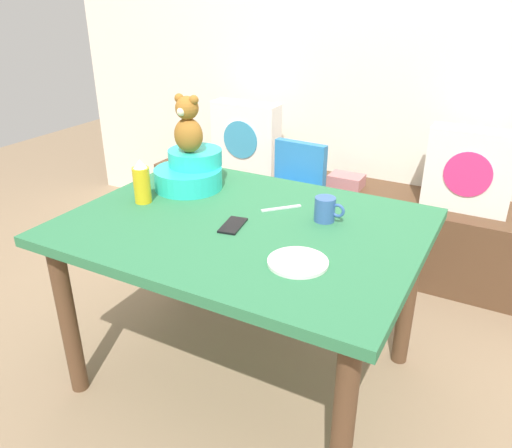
{
  "coord_description": "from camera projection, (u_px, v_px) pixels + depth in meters",
  "views": [
    {
      "loc": [
        0.88,
        -1.52,
        1.56
      ],
      "look_at": [
        0.0,
        0.1,
        0.69
      ],
      "focal_mm": 35.51,
      "sensor_mm": 36.0,
      "label": 1
    }
  ],
  "objects": [
    {
      "name": "pillow_floral_left",
      "position": [
        246.0,
        137.0,
        3.24
      ],
      "size": [
        0.44,
        0.15,
        0.44
      ],
      "color": "white",
      "rests_on": "window_bench"
    },
    {
      "name": "coffee_mug",
      "position": [
        326.0,
        209.0,
        1.93
      ],
      "size": [
        0.12,
        0.08,
        0.09
      ],
      "color": "#335999",
      "rests_on": "dining_table"
    },
    {
      "name": "teddy_bear",
      "position": [
        188.0,
        125.0,
        2.16
      ],
      "size": [
        0.13,
        0.12,
        0.25
      ],
      "color": "#9C6423",
      "rests_on": "infant_seat_teal"
    },
    {
      "name": "table_fork",
      "position": [
        281.0,
        208.0,
        2.05
      ],
      "size": [
        0.13,
        0.14,
        0.01
      ],
      "primitive_type": "cube",
      "rotation": [
        0.0,
        0.0,
        2.39
      ],
      "color": "silver",
      "rests_on": "dining_table"
    },
    {
      "name": "dinner_plate_near",
      "position": [
        298.0,
        262.0,
        1.64
      ],
      "size": [
        0.2,
        0.2,
        0.01
      ],
      "primitive_type": "cylinder",
      "color": "white",
      "rests_on": "dining_table"
    },
    {
      "name": "dining_table",
      "position": [
        244.0,
        244.0,
        1.98
      ],
      "size": [
        1.33,
        1.01,
        0.74
      ],
      "color": "#2D7247",
      "rests_on": "ground_plane"
    },
    {
      "name": "infant_seat_teal",
      "position": [
        191.0,
        171.0,
        2.25
      ],
      "size": [
        0.3,
        0.33,
        0.16
      ],
      "color": "#27C4B8",
      "rests_on": "dining_table"
    },
    {
      "name": "window_bench",
      "position": [
        344.0,
        221.0,
        3.15
      ],
      "size": [
        2.6,
        0.44,
        0.46
      ],
      "primitive_type": "cube",
      "color": "brown",
      "rests_on": "ground_plane"
    },
    {
      "name": "pillow_floral_right",
      "position": [
        470.0,
        171.0,
        2.65
      ],
      "size": [
        0.44,
        0.15,
        0.44
      ],
      "color": "white",
      "rests_on": "window_bench"
    },
    {
      "name": "ketchup_bottle",
      "position": [
        142.0,
        182.0,
        2.08
      ],
      "size": [
        0.07,
        0.07,
        0.18
      ],
      "color": "gold",
      "rests_on": "dining_table"
    },
    {
      "name": "ground_plane",
      "position": [
        245.0,
        372.0,
        2.25
      ],
      "size": [
        8.0,
        8.0,
        0.0
      ],
      "primitive_type": "plane",
      "color": "#8C7256"
    },
    {
      "name": "back_wall",
      "position": [
        374.0,
        35.0,
        2.91
      ],
      "size": [
        4.4,
        0.1,
        2.6
      ],
      "primitive_type": "cube",
      "color": "silver",
      "rests_on": "ground_plane"
    },
    {
      "name": "book_stack",
      "position": [
        346.0,
        181.0,
        3.04
      ],
      "size": [
        0.2,
        0.14,
        0.07
      ],
      "primitive_type": "cube",
      "color": "#B26F71",
      "rests_on": "window_bench"
    },
    {
      "name": "cell_phone",
      "position": [
        233.0,
        225.0,
        1.9
      ],
      "size": [
        0.09,
        0.15,
        0.01
      ],
      "primitive_type": "cube",
      "rotation": [
        0.0,
        0.0,
        0.17
      ],
      "color": "black",
      "rests_on": "dining_table"
    },
    {
      "name": "highchair",
      "position": [
        288.0,
        196.0,
        2.76
      ],
      "size": [
        0.34,
        0.46,
        0.79
      ],
      "color": "#2672B2",
      "rests_on": "ground_plane"
    }
  ]
}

